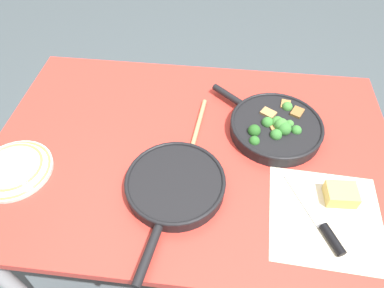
{
  "coord_description": "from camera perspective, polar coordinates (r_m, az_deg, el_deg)",
  "views": [
    {
      "loc": [
        0.08,
        -0.7,
        1.58
      ],
      "look_at": [
        0.0,
        0.0,
        0.77
      ],
      "focal_mm": 32.0,
      "sensor_mm": 36.0,
      "label": 1
    }
  ],
  "objects": [
    {
      "name": "wooden_spoon",
      "position": [
        1.07,
        -0.08,
        -0.79
      ],
      "size": [
        0.06,
        0.37,
        0.02
      ],
      "rotation": [
        0.0,
        0.0,
        4.62
      ],
      "color": "tan",
      "rests_on": "dining_table_red"
    },
    {
      "name": "skillet_eggs",
      "position": [
        0.97,
        -2.85,
        -6.77
      ],
      "size": [
        0.29,
        0.44,
        0.04
      ],
      "rotation": [
        0.0,
        0.0,
        4.55
      ],
      "color": "black",
      "rests_on": "dining_table_red"
    },
    {
      "name": "grater_knife",
      "position": [
        0.99,
        20.72,
        -12.28
      ],
      "size": [
        0.14,
        0.25,
        0.02
      ],
      "rotation": [
        0.0,
        0.0,
        2.02
      ],
      "color": "silver",
      "rests_on": "dining_table_red"
    },
    {
      "name": "cheese_block",
      "position": [
        1.04,
        23.56,
        -7.71
      ],
      "size": [
        0.09,
        0.07,
        0.04
      ],
      "color": "#E0C15B",
      "rests_on": "dining_table_red"
    },
    {
      "name": "dinner_plate_stack",
      "position": [
        1.15,
        -27.64,
        -3.67
      ],
      "size": [
        0.23,
        0.23,
        0.03
      ],
      "color": "silver",
      "rests_on": "dining_table_red"
    },
    {
      "name": "dining_table_red",
      "position": [
        1.15,
        -0.0,
        -3.37
      ],
      "size": [
        1.28,
        0.85,
        0.75
      ],
      "color": "red",
      "rests_on": "ground_plane"
    },
    {
      "name": "skillet_broccoli",
      "position": [
        1.15,
        13.75,
        2.9
      ],
      "size": [
        0.37,
        0.34,
        0.07
      ],
      "rotation": [
        0.0,
        0.0,
        2.45
      ],
      "color": "black",
      "rests_on": "dining_table_red"
    },
    {
      "name": "parchment_sheet",
      "position": [
        1.01,
        21.34,
        -11.25
      ],
      "size": [
        0.31,
        0.31,
        0.0
      ],
      "color": "beige",
      "rests_on": "dining_table_red"
    },
    {
      "name": "ground_plane",
      "position": [
        1.73,
        -0.0,
        -17.03
      ],
      "size": [
        14.0,
        14.0,
        0.0
      ],
      "primitive_type": "plane",
      "color": "#424C51"
    }
  ]
}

